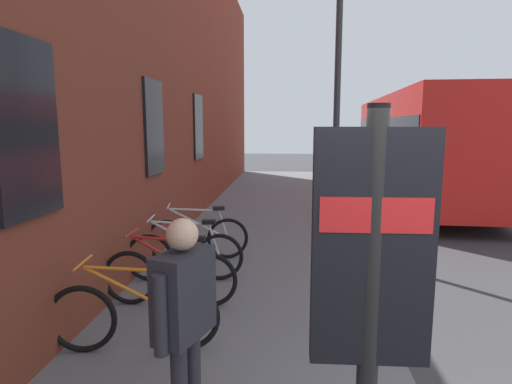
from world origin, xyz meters
name	(u,v)px	position (x,y,z in m)	size (l,w,h in m)	color
ground	(408,261)	(6.00, -1.00, 0.00)	(60.00, 60.00, 0.00)	#38383A
sidewalk_pavement	(264,228)	(8.00, 1.75, 0.06)	(24.00, 3.50, 0.12)	slate
station_facade	(184,66)	(8.99, 3.80, 3.89)	(22.00, 0.65, 7.78)	brown
bicycle_leaning_wall	(134,316)	(2.35, 2.73, 0.51)	(0.48, 1.77, 0.97)	black
bicycle_under_window	(170,277)	(3.49, 2.68, 0.51)	(0.48, 1.77, 0.97)	black
bicycle_beside_lamp	(185,255)	(4.39, 2.71, 0.51)	(0.48, 1.77, 0.97)	black
bicycle_by_door	(198,238)	(5.41, 2.74, 0.51)	(0.53, 1.75, 0.97)	black
transit_info_sign	(371,281)	(0.30, 0.78, 1.72)	(0.10, 0.55, 2.40)	black
city_bus	(418,142)	(12.60, -3.00, 1.92)	(10.60, 3.01, 3.35)	red
pedestrian_crossing_street	(184,309)	(1.18, 1.89, 1.15)	(0.60, 0.39, 1.68)	#26262D
street_lamp	(338,78)	(6.54, 0.30, 3.30)	(0.28, 0.28, 5.39)	#333338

